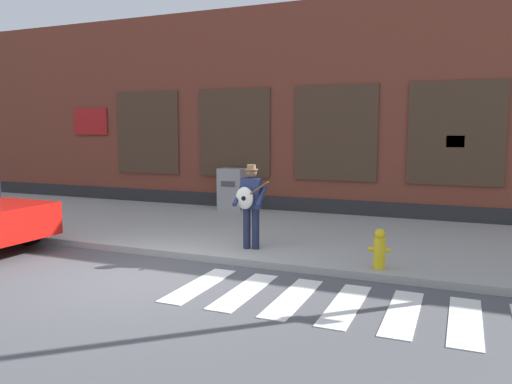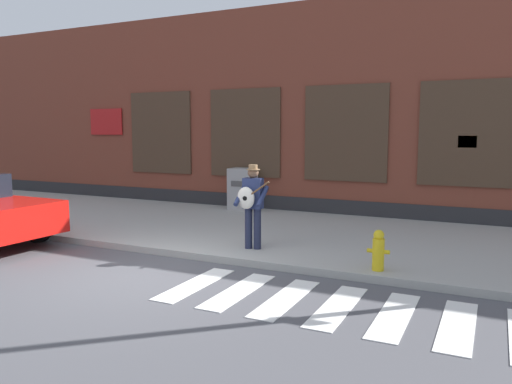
% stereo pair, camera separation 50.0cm
% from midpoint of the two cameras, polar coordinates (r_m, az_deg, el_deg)
% --- Properties ---
extents(ground_plane, '(160.00, 160.00, 0.00)m').
position_cam_midpoint_polar(ground_plane, '(8.95, -13.81, -9.38)').
color(ground_plane, '#4C4C51').
extents(sidewalk, '(28.00, 5.65, 0.14)m').
position_cam_midpoint_polar(sidewalk, '(12.30, -2.59, -4.35)').
color(sidewalk, '#9E9E99').
rests_on(sidewalk, ground).
extents(building_backdrop, '(28.00, 4.06, 6.11)m').
position_cam_midpoint_polar(building_backdrop, '(16.55, 4.57, 8.94)').
color(building_backdrop, brown).
rests_on(building_backdrop, ground).
extents(crosswalk, '(5.20, 1.90, 0.01)m').
position_cam_midpoint_polar(crosswalk, '(7.42, 8.25, -12.67)').
color(crosswalk, silver).
rests_on(crosswalk, ground).
extents(busker, '(0.73, 0.55, 1.69)m').
position_cam_midpoint_polar(busker, '(9.89, -2.11, -1.12)').
color(busker, '#1E233D').
rests_on(busker, sidewalk).
extents(utility_box, '(0.75, 0.61, 1.24)m').
position_cam_midpoint_polar(utility_box, '(14.92, -3.68, 0.33)').
color(utility_box, '#9E9E9E').
rests_on(utility_box, sidewalk).
extents(fire_hydrant, '(0.38, 0.20, 0.70)m').
position_cam_midpoint_polar(fire_hydrant, '(8.79, 12.36, -6.38)').
color(fire_hydrant, gold).
rests_on(fire_hydrant, sidewalk).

